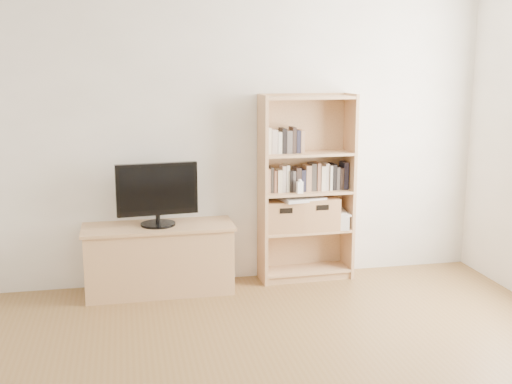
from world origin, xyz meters
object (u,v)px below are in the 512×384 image
object	(u,v)px
bookshelf	(307,189)
basket_right	(317,213)
tv_stand	(159,260)
basket_left	(282,216)
laptop	(302,198)
television	(157,194)
baby_monitor	(300,187)

from	to	relation	value
bookshelf	basket_right	size ratio (longest dim) A/B	4.80
tv_stand	basket_left	world-z (taller)	basket_left
basket_left	laptop	bearing A→B (deg)	-3.27
tv_stand	television	size ratio (longest dim) A/B	1.81
tv_stand	basket_left	xyz separation A→B (m)	(1.06, 0.07, 0.31)
basket_right	bookshelf	bearing A→B (deg)	177.24
basket_left	basket_right	size ratio (longest dim) A/B	0.96
baby_monitor	basket_right	xyz separation A→B (m)	(0.19, 0.09, -0.25)
television	laptop	xyz separation A→B (m)	(1.23, 0.06, -0.10)
tv_stand	laptop	size ratio (longest dim) A/B	3.29
bookshelf	television	size ratio (longest dim) A/B	2.46
basket_right	baby_monitor	bearing A→B (deg)	-155.82
baby_monitor	tv_stand	bearing A→B (deg)	169.68
baby_monitor	bookshelf	bearing A→B (deg)	37.09
baby_monitor	laptop	distance (m)	0.14
tv_stand	basket_left	size ratio (longest dim) A/B	3.69
bookshelf	laptop	bearing A→B (deg)	-157.39
television	basket_left	world-z (taller)	television
bookshelf	television	xyz separation A→B (m)	(-1.28, -0.08, 0.02)
television	laptop	world-z (taller)	television
baby_monitor	laptop	world-z (taller)	baby_monitor
bookshelf	television	distance (m)	1.28
tv_stand	basket_right	size ratio (longest dim) A/B	3.53
basket_left	tv_stand	bearing A→B (deg)	-175.72
basket_left	basket_right	world-z (taller)	basket_right
television	baby_monitor	size ratio (longest dim) A/B	6.66
tv_stand	basket_right	distance (m)	1.42
laptop	television	bearing A→B (deg)	172.28
basket_left	laptop	xyz separation A→B (m)	(0.17, -0.01, 0.15)
baby_monitor	basket_right	distance (m)	0.33
television	basket_right	xyz separation A→B (m)	(1.38, 0.08, -0.24)
tv_stand	baby_monitor	size ratio (longest dim) A/B	12.02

